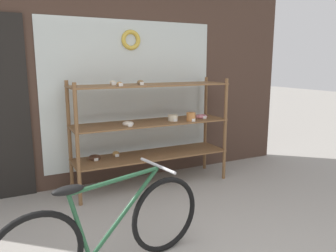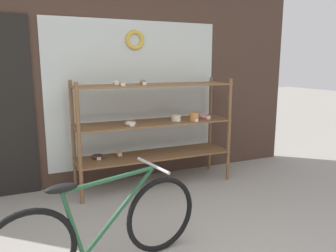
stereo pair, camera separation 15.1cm
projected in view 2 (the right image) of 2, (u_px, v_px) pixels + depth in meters
storefront_facade at (116, 58)px, 4.21m from camera, size 5.27×0.13×3.34m
display_case at (155, 123)px, 4.15m from camera, size 1.99×0.53×1.36m
bicycle at (102, 229)px, 2.43m from camera, size 1.66×0.49×0.77m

